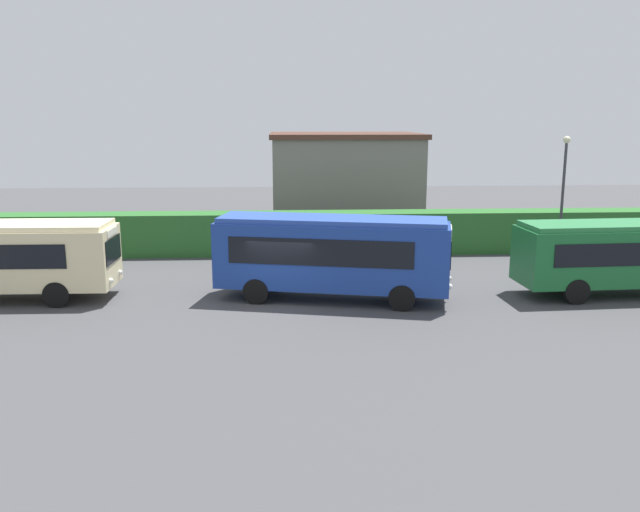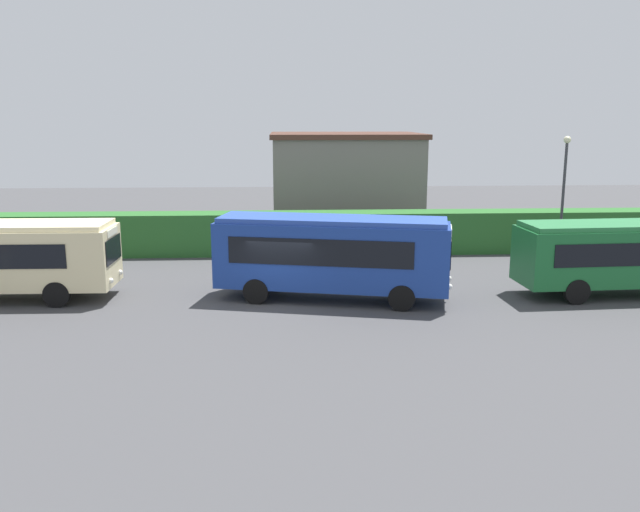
{
  "view_description": "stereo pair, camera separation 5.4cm",
  "coord_description": "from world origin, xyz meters",
  "px_view_note": "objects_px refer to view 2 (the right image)",
  "views": [
    {
      "loc": [
        0.24,
        -24.85,
        7.12
      ],
      "look_at": [
        1.62,
        0.6,
        1.72
      ],
      "focal_mm": 36.99,
      "sensor_mm": 36.0,
      "label": 1
    },
    {
      "loc": [
        0.29,
        -24.86,
        7.12
      ],
      "look_at": [
        1.62,
        0.6,
        1.72
      ],
      "focal_mm": 36.99,
      "sensor_mm": 36.0,
      "label": 2
    }
  ],
  "objects_px": {
    "bus_blue": "(332,253)",
    "bus_green": "(635,253)",
    "lamppost": "(564,185)",
    "person_far": "(609,256)"
  },
  "relations": [
    {
      "from": "lamppost",
      "to": "bus_green",
      "type": "bearing_deg",
      "value": -87.86
    },
    {
      "from": "bus_blue",
      "to": "lamppost",
      "type": "distance_m",
      "value": 13.98
    },
    {
      "from": "bus_blue",
      "to": "bus_green",
      "type": "bearing_deg",
      "value": 13.52
    },
    {
      "from": "bus_blue",
      "to": "lamppost",
      "type": "relative_size",
      "value": 1.51
    },
    {
      "from": "bus_green",
      "to": "bus_blue",
      "type": "bearing_deg",
      "value": 177.6
    },
    {
      "from": "lamppost",
      "to": "bus_blue",
      "type": "bearing_deg",
      "value": -150.24
    },
    {
      "from": "person_far",
      "to": "bus_green",
      "type": "bearing_deg",
      "value": 57.26
    },
    {
      "from": "bus_blue",
      "to": "bus_green",
      "type": "xyz_separation_m",
      "value": [
        12.28,
        0.15,
        -0.16
      ]
    },
    {
      "from": "bus_green",
      "to": "person_far",
      "type": "bearing_deg",
      "value": 75.46
    },
    {
      "from": "bus_blue",
      "to": "bus_green",
      "type": "height_order",
      "value": "bus_blue"
    }
  ]
}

